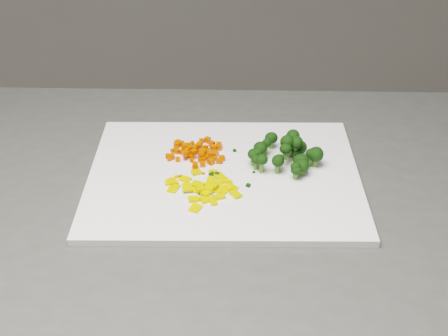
{
  "coord_description": "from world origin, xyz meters",
  "views": [
    {
      "loc": [
        -0.16,
        -0.56,
        1.45
      ],
      "look_at": [
        -0.06,
        0.25,
        0.92
      ],
      "focal_mm": 50.0,
      "sensor_mm": 36.0,
      "label": 1
    }
  ],
  "objects": [
    {
      "name": "carrot_cube_60",
      "position": [
        -0.09,
        0.33,
        0.92
      ],
      "size": [
        0.01,
        0.01,
        0.01
      ],
      "primitive_type": "cube",
      "rotation": [
        0.0,
        0.0,
        0.8
      ],
      "color": "#E33D02",
      "rests_on": "carrot_pile"
    },
    {
      "name": "carrot_cube_45",
      "position": [
        -0.09,
        0.33,
        0.91
      ],
      "size": [
        0.01,
        0.01,
        0.01
      ],
      "primitive_type": "cube",
      "rotation": [
        0.0,
        0.0,
        0.44
      ],
      "color": "#E33D02",
      "rests_on": "carrot_pile"
    },
    {
      "name": "carrot_cube_33",
      "position": [
        -0.08,
        0.29,
        0.92
      ],
      "size": [
        0.01,
        0.01,
        0.01
      ],
      "primitive_type": "cube",
      "rotation": [
        0.0,
        0.0,
        0.91
      ],
      "color": "#E33D02",
      "rests_on": "carrot_pile"
    },
    {
      "name": "broccoli_floret_10",
      "position": [
        0.07,
        0.31,
        0.92
      ],
      "size": [
        0.03,
        0.03,
        0.03
      ],
      "primitive_type": null,
      "color": "black",
      "rests_on": "broccoli_pile"
    },
    {
      "name": "carrot_cube_57",
      "position": [
        -0.08,
        0.29,
        0.92
      ],
      "size": [
        0.01,
        0.01,
        0.01
      ],
      "primitive_type": "cube",
      "rotation": [
        0.0,
        0.0,
        0.46
      ],
      "color": "#E33D02",
      "rests_on": "carrot_pile"
    },
    {
      "name": "stray_bit_6",
      "position": [
        -0.09,
        0.25,
        0.91
      ],
      "size": [
        0.0,
        0.0,
        0.0
      ],
      "primitive_type": "cube",
      "rotation": [
        0.0,
        0.0,
        3.02
      ],
      "color": "#E33D02",
      "rests_on": "cutting_board"
    },
    {
      "name": "pepper_chunk_9",
      "position": [
        -0.1,
        0.22,
        0.91
      ],
      "size": [
        0.02,
        0.02,
        0.01
      ],
      "primitive_type": "cube",
      "rotation": [
        -0.1,
        -0.04,
        0.48
      ],
      "color": "yellow",
      "rests_on": "pepper_pile"
    },
    {
      "name": "carrot_cube_1",
      "position": [
        -0.1,
        0.27,
        0.92
      ],
      "size": [
        0.01,
        0.01,
        0.01
      ],
      "primitive_type": "cube",
      "rotation": [
        0.0,
        0.0,
        1.45
      ],
      "color": "#E33D02",
      "rests_on": "carrot_pile"
    },
    {
      "name": "carrot_cube_53",
      "position": [
        -0.1,
        0.31,
        0.92
      ],
      "size": [
        0.01,
        0.01,
        0.01
      ],
      "primitive_type": "cube",
      "rotation": [
        0.0,
        0.0,
        1.87
      ],
      "color": "#E33D02",
      "rests_on": "carrot_pile"
    },
    {
      "name": "stray_bit_9",
      "position": [
        -0.02,
        0.21,
        0.91
      ],
      "size": [
        0.01,
        0.01,
        0.0
      ],
      "primitive_type": "cube",
      "rotation": [
        0.0,
        0.0,
        0.92
      ],
      "color": "black",
      "rests_on": "cutting_board"
    },
    {
      "name": "stray_bit_2",
      "position": [
        -0.05,
        0.22,
        0.91
      ],
      "size": [
        0.01,
        0.01,
        0.0
      ],
      "primitive_type": "cube",
      "rotation": [
        0.0,
        0.0,
        1.29
      ],
      "color": "yellow",
      "rests_on": "cutting_board"
    },
    {
      "name": "pepper_chunk_33",
      "position": [
        -0.11,
        0.18,
        0.91
      ],
      "size": [
        0.02,
        0.01,
        0.01
      ],
      "primitive_type": "cube",
      "rotation": [
        0.08,
        -0.02,
        1.71
      ],
      "color": "yellow",
      "rests_on": "pepper_pile"
    },
    {
      "name": "carrot_cube_27",
      "position": [
        -0.08,
        0.31,
        0.92
      ],
      "size": [
        0.01,
        0.01,
        0.01
      ],
      "primitive_type": "cube",
      "rotation": [
        0.0,
        0.0,
        3.05
      ],
      "color": "#E33D02",
      "rests_on": "carrot_pile"
    },
    {
      "name": "carrot_cube_19",
      "position": [
        -0.14,
        0.3,
        0.92
      ],
      "size": [
        0.01,
        0.01,
        0.01
      ],
      "primitive_type": "cube",
      "rotation": [
        0.0,
        0.0,
        0.58
      ],
      "color": "#E33D02",
      "rests_on": "carrot_pile"
    },
    {
      "name": "carrot_cube_20",
      "position": [
        -0.13,
        0.32,
        0.91
      ],
      "size": [
        0.01,
        0.01,
        0.01
      ],
      "primitive_type": "cube",
      "rotation": [
        0.0,
        0.0,
        0.58
      ],
      "color": "#E33D02",
      "rests_on": "carrot_pile"
    },
    {
      "name": "pepper_chunk_19",
      "position": [
        -0.12,
        0.21,
        0.92
      ],
      "size": [
        0.02,
        0.02,
        0.01
      ],
      "primitive_type": "cube",
      "rotation": [
        0.13,
        0.04,
        0.04
      ],
      "color": "yellow",
      "rests_on": "pepper_pile"
    },
    {
      "name": "pepper_chunk_14",
      "position": [
        -0.08,
        0.21,
        0.92
      ],
      "size": [
        0.02,
        0.02,
        0.01
      ],
      "primitive_type": "cube",
      "rotation": [
        0.04,
        0.11,
        2.63
      ],
      "color": "yellow",
      "rests_on": "pepper_pile"
    },
    {
      "name": "carrot_cube_5",
      "position": [
        -0.11,
        0.32,
        0.91
      ],
      "size": [
        0.01,
        0.01,
        0.01
      ],
      "primitive_type": "cube",
      "rotation": [
        0.0,
        0.0,
        3.12
      ],
      "color": "#E33D02",
      "rests_on": "carrot_pile"
    },
    {
      "name": "pepper_chunk_12",
      "position": [
        -0.09,
        0.2,
        0.91
      ],
      "size": [
        0.02,
        0.02,
        0.01
      ],
      "primitive_type": "cube",
      "rotation": [
        -0.07,
        -0.1,
        2.69
      ],
      "color": "yellow",
      "rests_on": "pepper_pile"
    },
    {
      "name": "carrot_cube_59",
      "position": [
        -0.06,
        0.28,
        0.91
      ],
      "size": [
        0.01,
        0.01,
        0.01
      ],
      "primitive_type": "cube",
      "rotation": [
        0.0,
        0.0,
        1.14
      ],
      "color": "#E33D02",
      "rests_on": "carrot_pile"
    },
    {
      "name": "pepper_chunk_21",
      "position": [
        -0.14,
        0.21,
        0.91
      ],
      "size": [
        0.02,
        0.02,
        0.01
      ],
      "primitive_type": "cube",
      "rotation": [
        -0.06,
        -0.05,
        1.16
      ],
      "color": "yellow",
      "rests_on": "pepper_pile"
    },
    {
      "name": "carrot_cube_29",
      "position": [
        -0.11,
        0.32,
        0.92
      ],
      "size": [
        0.01,
        0.01,
        0.01
      ],
      "primitive_type": "cube",
      "rotation": [
        0.0,
        0.0,
        0.94
      ],
      "color": "#E33D02",
      "rests_on": "carrot_pile"
    },
    {
      "name": "carrot_cube_34",
      "position": [
        -0.12,
        0.34,
        0.92
      ],
      "size": [
        0.01,
        0.01,
        0.01
      ],
      "primitive_type": "cube",
      "rotation": [
        0.0,
        0.0,
        0.58
      ],
      "color": "#E33D02",
      "rests_on": "carrot_pile"
    },
    {
      "name": "broccoli_floret_19",
      "position": [
        0.07,
        0.24,
        0.93
      ],
      "size": [
        0.03,
        0.03,
        0.03
      ],
      "primitive_type": null,
      "color": "black",
      "rests_on": "broccoli_pile"
    },
    {
      "name": "carrot_cube_44",
      "position": [
        -0.06,
        0.3,
        0.92
      ],
      "size": [
        0.01,
        0.01,
        0.01
      ],
      "primitive_type": "cube",
      "rotation": [
        0.0,
        0.0,
        1.1
      ],
      "color": "#E33D02",
      "rests_on": "carrot_pile"
    },
    {
      "name": "carrot_cube_46",
      "position": [
        -0.11,
        0.3,
        0.92
      ],
      "size": [
        0.01,
        0.01,
        0.01
      ],
      "primitive_type": "cube",
      "rotation": [
        0.0,
        0.0,
        0.17
      ],
      "color": "#E33D02",
      "rests_on": "carrot_pile"
    },
    {
      "name": "pepper_chunk_17",
      "position": [
        -0.05,
        0.2,
        0.91
      ],
      "size": [
        0.02,
        0.02,
        0.01
      ],
      "primitive_type": "cube",
      "rotation": [
        -0.12,
        -0.12,
        2.55
      ],
      "color": "yellow",
      "rests_on": "pepper_pile"
    },
    {
      "name": "stray_bit_12",
      "position": [
        -0.13,
        0.24,
        0.91
      ],
      "size": [
        0.01,
        0.01,
        0.0
      ],
      "primitive_type": "cube",
      "rotation": [
        0.0,
        0.0,
        2.68
      ],
      "color": "yellow",
      "rests_on": "cutting_board"
    },
    {
      "name": "pepper_chunk_8",
      "position": [
        -0.12,
        0.24,
        0.91
      ],
      "size": [
        0.02,
        0.02,
        0.01
      ],
      "primitive_type": "cube",
      "rotation": [
        -0.09,
        0.07,
        2.47
      ],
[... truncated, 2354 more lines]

